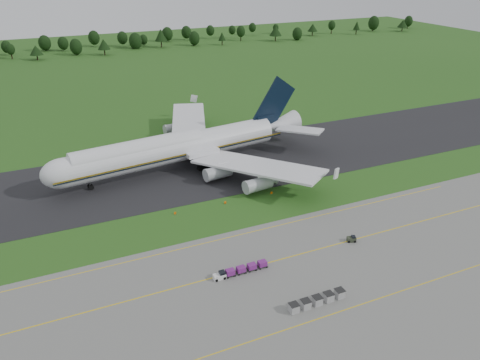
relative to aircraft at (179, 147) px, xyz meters
name	(u,v)px	position (x,y,z in m)	size (l,w,h in m)	color
ground	(221,215)	(0.66, -30.53, -6.53)	(600.00, 600.00, 0.00)	#245118
apron	(291,301)	(0.66, -64.53, -6.50)	(300.00, 52.00, 0.06)	slate
taxiway	(186,170)	(0.66, -2.53, -6.49)	(300.00, 40.00, 0.08)	black
apron_markings	(273,279)	(0.66, -57.51, -6.46)	(300.00, 30.20, 0.01)	yellow
tree_line	(106,43)	(10.58, 190.03, -0.41)	(528.03, 23.17, 11.94)	black
aircraft	(179,147)	(0.00, 0.00, 0.00)	(81.71, 78.61, 22.86)	silver
baggage_train	(240,270)	(-4.54, -53.30, -5.73)	(11.39, 1.46, 1.40)	white
utility_cart	(351,239)	(22.36, -52.86, -5.96)	(2.18, 1.74, 1.04)	#2F3726
uld_row	(317,300)	(4.46, -67.20, -5.64)	(11.25, 1.65, 1.64)	#999999
edge_markers	(225,203)	(3.66, -25.67, -6.25)	(26.75, 0.30, 0.60)	#FA6007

